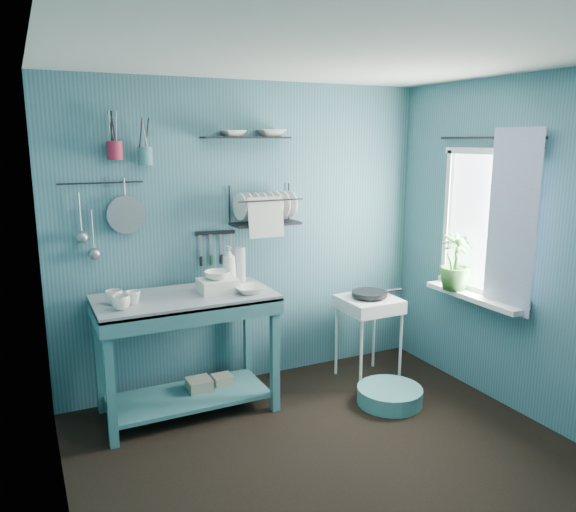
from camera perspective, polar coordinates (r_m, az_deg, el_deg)
name	(u,v)px	position (r m, az deg, el deg)	size (l,w,h in m)	color
floor	(339,464)	(3.85, 5.18, -20.31)	(3.20, 3.20, 0.00)	black
ceiling	(347,54)	(3.29, 6.04, 19.71)	(3.20, 3.20, 0.00)	silver
wall_back	(249,236)	(4.67, -4.03, 2.02)	(3.20, 3.20, 0.00)	#35626D
wall_front	(560,365)	(2.28, 25.91, -9.89)	(3.20, 3.20, 0.00)	#35626D
wall_left	(53,310)	(2.89, -22.76, -5.10)	(3.00, 3.00, 0.00)	#35626D
wall_right	(534,252)	(4.39, 23.70, 0.40)	(3.00, 3.00, 0.00)	#35626D
work_counter	(187,354)	(4.34, -10.22, -9.80)	(1.30, 0.65, 0.92)	#376F74
mug_left	(121,303)	(3.93, -16.61, -4.58)	(0.12, 0.12, 0.10)	white
mug_mid	(133,298)	(4.04, -15.45, -4.09)	(0.10, 0.10, 0.09)	white
mug_right	(114,297)	(4.08, -17.26, -4.01)	(0.12, 0.12, 0.10)	white
wash_tub	(218,285)	(4.23, -7.13, -2.99)	(0.28, 0.22, 0.10)	silver
tub_bowl	(218,275)	(4.21, -7.16, -1.93)	(0.20, 0.20, 0.06)	white
soap_bottle	(229,264)	(4.46, -6.02, -0.86)	(0.12, 0.12, 0.30)	silver
water_bottle	(240,264)	(4.51, -4.91, -0.81)	(0.09, 0.09, 0.28)	#AEBCC2
counter_bowl	(249,290)	(4.18, -3.95, -3.42)	(0.22, 0.22, 0.05)	white
hotplate_stand	(368,339)	(4.91, 8.13, -8.30)	(0.45, 0.45, 0.73)	white
frying_pan	(369,294)	(4.79, 8.27, -3.79)	(0.30, 0.30, 0.04)	black
knife_strip	(215,233)	(4.54, -7.41, 2.37)	(0.32, 0.02, 0.03)	black
dish_rack	(265,205)	(4.55, -2.32, 5.18)	(0.55, 0.24, 0.32)	black
upper_shelf	(246,138)	(4.49, -4.30, 11.91)	(0.70, 0.18, 0.01)	black
shelf_bowl_left	(233,139)	(4.46, -5.60, 11.73)	(0.19, 0.19, 0.05)	white
shelf_bowl_right	(271,137)	(4.58, -1.71, 12.03)	(0.23, 0.23, 0.06)	white
utensil_cup_magenta	(115,150)	(4.25, -17.19, 10.22)	(0.11, 0.11, 0.13)	maroon
utensil_cup_teal	(145,156)	(4.29, -14.32, 9.82)	(0.11, 0.11, 0.13)	#3A7278
colander	(126,215)	(4.32, -16.13, 4.06)	(0.28, 0.28, 0.03)	gray
ladle_outer	(80,213)	(4.29, -20.39, 4.09)	(0.01, 0.01, 0.30)	gray
ladle_inner	(92,230)	(4.31, -19.26, 2.47)	(0.01, 0.01, 0.30)	gray
hook_rail	(101,183)	(4.29, -18.49, 7.05)	(0.01, 0.01, 0.60)	black
window_glass	(487,223)	(4.66, 19.55, 3.20)	(1.10, 1.10, 0.00)	white
windowsill	(474,297)	(4.72, 18.33, -3.96)	(0.16, 0.95, 0.04)	white
curtain	(512,222)	(4.40, 21.76, 3.22)	(1.35, 1.35, 0.00)	silver
curtain_rod	(489,138)	(4.58, 19.72, 11.23)	(0.02, 0.02, 1.05)	black
potted_plant	(455,262)	(4.76, 16.61, -0.59)	(0.26, 0.26, 0.46)	#34692A
storage_tin_large	(199,392)	(4.54, -8.98, -13.52)	(0.18, 0.18, 0.22)	gray
storage_tin_small	(223,387)	(4.63, -6.66, -13.09)	(0.15, 0.15, 0.20)	gray
floor_basin	(390,395)	(4.62, 10.28, -13.76)	(0.51, 0.51, 0.13)	teal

